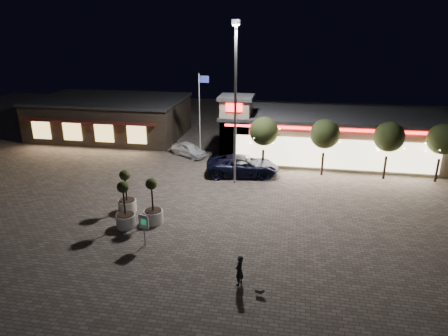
% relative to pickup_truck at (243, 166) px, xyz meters
% --- Properties ---
extents(ground, '(90.00, 90.00, 0.00)m').
position_rel_pickup_truck_xyz_m(ground, '(-2.41, -9.78, -0.84)').
color(ground, '#6C6057').
rests_on(ground, ground).
extents(retail_building, '(20.40, 8.40, 6.10)m').
position_rel_pickup_truck_xyz_m(retail_building, '(7.09, 6.04, 1.37)').
color(retail_building, tan).
rests_on(retail_building, ground).
extents(restaurant_building, '(16.40, 11.00, 4.30)m').
position_rel_pickup_truck_xyz_m(restaurant_building, '(-16.41, 10.20, 1.32)').
color(restaurant_building, '#382D23').
rests_on(restaurant_building, ground).
extents(floodlight_pole, '(0.60, 0.40, 12.38)m').
position_rel_pickup_truck_xyz_m(floodlight_pole, '(-0.41, -1.78, 6.18)').
color(floodlight_pole, gray).
rests_on(floodlight_pole, ground).
extents(flagpole, '(0.95, 0.10, 8.00)m').
position_rel_pickup_truck_xyz_m(flagpole, '(-4.32, 3.22, 3.90)').
color(flagpole, white).
rests_on(flagpole, ground).
extents(string_tree_a, '(2.42, 2.42, 4.79)m').
position_rel_pickup_truck_xyz_m(string_tree_a, '(1.59, 1.22, 2.72)').
color(string_tree_a, '#332319').
rests_on(string_tree_a, ground).
extents(string_tree_b, '(2.42, 2.42, 4.79)m').
position_rel_pickup_truck_xyz_m(string_tree_b, '(6.59, 1.22, 2.72)').
color(string_tree_b, '#332319').
rests_on(string_tree_b, ground).
extents(string_tree_c, '(2.42, 2.42, 4.79)m').
position_rel_pickup_truck_xyz_m(string_tree_c, '(11.59, 1.22, 2.72)').
color(string_tree_c, '#332319').
rests_on(string_tree_c, ground).
extents(string_tree_d, '(2.42, 2.42, 4.79)m').
position_rel_pickup_truck_xyz_m(string_tree_d, '(15.59, 1.22, 2.72)').
color(string_tree_d, '#332319').
rests_on(string_tree_d, ground).
extents(pickup_truck, '(6.38, 3.60, 1.68)m').
position_rel_pickup_truck_xyz_m(pickup_truck, '(0.00, 0.00, 0.00)').
color(pickup_truck, black).
rests_on(pickup_truck, ground).
extents(white_sedan, '(4.12, 3.47, 1.33)m').
position_rel_pickup_truck_xyz_m(white_sedan, '(-5.79, 4.22, -0.18)').
color(white_sedan, white).
rests_on(white_sedan, ground).
extents(pedestrian, '(0.56, 0.68, 1.58)m').
position_rel_pickup_truck_xyz_m(pedestrian, '(1.82, -14.99, -0.05)').
color(pedestrian, black).
rests_on(pedestrian, ground).
extents(dog, '(0.45, 0.22, 0.24)m').
position_rel_pickup_truck_xyz_m(dog, '(2.93, -15.69, -0.60)').
color(dog, '#59514C').
rests_on(dog, ground).
extents(planter_left, '(1.22, 1.22, 3.00)m').
position_rel_pickup_truck_xyz_m(planter_left, '(-6.80, -8.29, 0.09)').
color(planter_left, silver).
rests_on(planter_left, ground).
extents(planter_mid, '(1.25, 1.25, 3.07)m').
position_rel_pickup_truck_xyz_m(planter_mid, '(-6.02, -10.37, 0.11)').
color(planter_mid, silver).
rests_on(planter_mid, ground).
extents(planter_right, '(1.24, 1.24, 3.05)m').
position_rel_pickup_truck_xyz_m(planter_right, '(-4.50, -9.54, 0.10)').
color(planter_right, silver).
rests_on(planter_right, ground).
extents(valet_sign, '(0.63, 0.21, 1.94)m').
position_rel_pickup_truck_xyz_m(valet_sign, '(-4.02, -12.33, 0.52)').
color(valet_sign, gray).
rests_on(valet_sign, ground).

